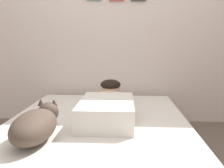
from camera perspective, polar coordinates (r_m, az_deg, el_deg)
The scene contains 7 objects.
back_wall at distance 3.05m, azimuth 1.09°, elevation 14.77°, with size 4.68×0.12×2.50m.
bed at distance 2.11m, azimuth -3.22°, elevation -12.84°, with size 1.51×1.93×0.35m.
pillow at distance 2.53m, azimuth -1.79°, elevation -3.48°, with size 0.52×0.32×0.11m, color white.
person_lying at distance 2.08m, azimuth -0.93°, elevation -4.93°, with size 0.43×0.92×0.27m.
dog at distance 1.68m, azimuth -17.30°, elevation -9.02°, with size 0.26×0.57×0.21m.
coffee_cup at distance 2.32m, azimuth 1.95°, elevation -5.15°, with size 0.12×0.09×0.07m.
cell_phone at distance 1.90m, azimuth -0.59°, elevation -9.59°, with size 0.07×0.14×0.01m, color black.
Camera 1 is at (0.11, -1.55, 0.98)m, focal length 39.09 mm.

